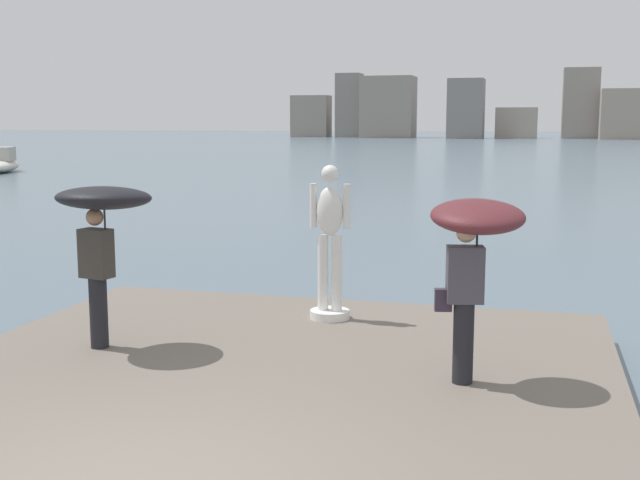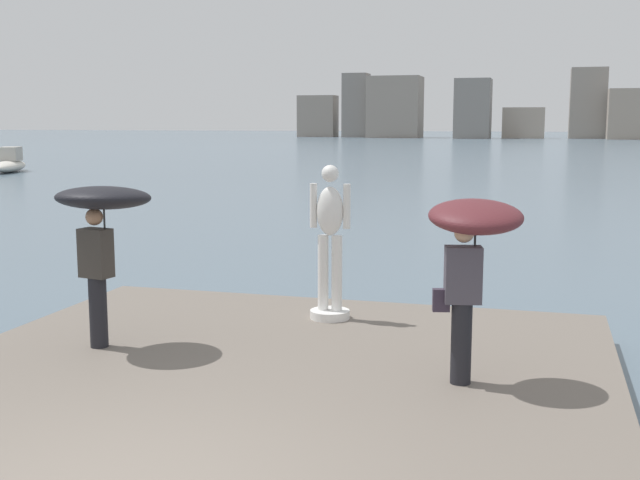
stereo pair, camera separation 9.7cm
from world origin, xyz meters
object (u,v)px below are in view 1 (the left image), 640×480
at_px(statue_white_figure, 330,246).
at_px(onlooker_left, 102,216).
at_px(onlooker_right, 474,239).
at_px(boat_mid, 3,164).

bearing_deg(statue_white_figure, onlooker_left, -136.72).
bearing_deg(onlooker_right, onlooker_left, 177.95).
height_order(onlooker_right, boat_mid, onlooker_right).
bearing_deg(statue_white_figure, boat_mid, 132.30).
xyz_separation_m(onlooker_left, boat_mid, (-27.02, 34.36, -1.52)).
relative_size(statue_white_figure, onlooker_left, 1.07).
height_order(onlooker_left, boat_mid, onlooker_left).
distance_m(statue_white_figure, onlooker_right, 3.20).
distance_m(onlooker_left, onlooker_right, 4.44).
bearing_deg(boat_mid, onlooker_left, -51.82).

